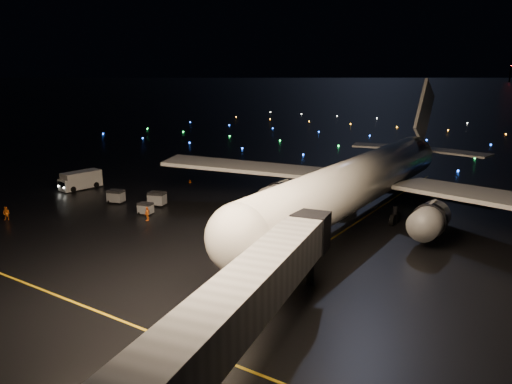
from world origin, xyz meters
TOP-DOWN VIEW (x-y plane):
  - lane_centre at (12.00, 15.00)m, footprint 0.25×80.00m
  - lane_cross at (-5.00, -10.00)m, footprint 60.00×0.25m
  - airliner at (11.85, 26.24)m, footprint 58.93×55.99m
  - pushback_tug at (12.58, -6.72)m, footprint 4.03×2.49m
  - belt_loader at (5.72, 5.13)m, footprint 6.87×3.86m
  - service_truck at (-30.78, 15.77)m, footprint 3.27×7.76m
  - crew_b at (-24.52, -0.27)m, footprint 1.09×1.02m
  - crew_c at (-9.88, 9.19)m, footprint 0.67×1.12m
  - safety_cone_0 at (6.88, 18.92)m, footprint 0.61×0.61m
  - safety_cone_1 at (2.67, 20.92)m, footprint 0.49×0.49m
  - safety_cone_2 at (1.20, 19.55)m, footprint 0.47×0.47m
  - safety_cone_3 at (-19.34, 28.19)m, footprint 0.62×0.62m
  - radio_mast at (-60.00, 740.00)m, footprint 1.80×1.80m
  - taxiway_lights at (0.00, 106.00)m, footprint 164.00×92.00m
  - baggage_cart_0 at (-12.13, 11.09)m, footprint 2.00×1.59m
  - baggage_cart_1 at (-13.87, 14.96)m, footprint 2.58×2.13m
  - baggage_cart_2 at (-19.70, 12.86)m, footprint 2.48×2.04m

SIDE VIEW (x-z plane):
  - lane_centre at x=12.00m, z-range 0.00..0.02m
  - lane_cross at x=-5.00m, z-range 0.00..0.02m
  - taxiway_lights at x=0.00m, z-range 0.00..0.36m
  - safety_cone_2 at x=1.20m, z-range 0.00..0.48m
  - safety_cone_3 at x=-19.34m, z-range 0.00..0.53m
  - safety_cone_1 at x=2.67m, z-range 0.00..0.55m
  - safety_cone_0 at x=6.88m, z-range 0.00..0.56m
  - baggage_cart_0 at x=-12.13m, z-range 0.00..1.51m
  - crew_b at x=-24.52m, z-range 0.00..1.78m
  - crew_c at x=-9.88m, z-range 0.00..1.78m
  - pushback_tug at x=12.58m, z-range 0.00..1.81m
  - baggage_cart_2 at x=-19.70m, z-range 0.00..1.82m
  - baggage_cart_1 at x=-13.87m, z-range 0.00..1.89m
  - service_truck at x=-30.78m, z-range 0.00..2.77m
  - belt_loader at x=5.72m, z-range 0.00..3.22m
  - airliner at x=11.85m, z-range 0.00..16.69m
  - radio_mast at x=-60.00m, z-range 0.00..64.00m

